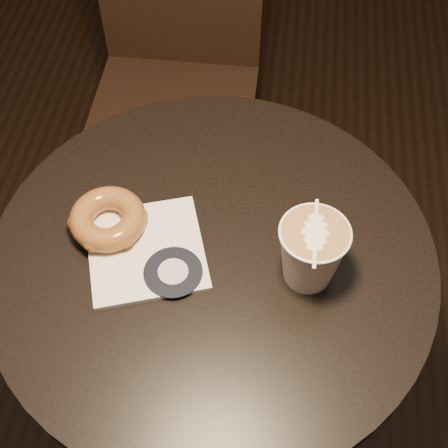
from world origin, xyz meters
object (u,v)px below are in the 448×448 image
object	(u,v)px
pastry_bag	(146,250)
doughnut	(108,219)
chair	(177,50)
latte_cup	(311,254)
cafe_table	(214,311)

from	to	relation	value
pastry_bag	doughnut	bearing A→B (deg)	132.83
chair	latte_cup	bearing A→B (deg)	-65.52
cafe_table	pastry_bag	bearing A→B (deg)	-173.01
cafe_table	doughnut	size ratio (longest dim) A/B	6.21
pastry_bag	latte_cup	size ratio (longest dim) A/B	1.55
cafe_table	pastry_bag	world-z (taller)	pastry_bag
cafe_table	doughnut	distance (m)	0.28
cafe_table	chair	distance (m)	0.71
chair	doughnut	bearing A→B (deg)	-89.06
doughnut	latte_cup	distance (m)	0.32
pastry_bag	latte_cup	xyz separation A→B (m)	(0.25, -0.01, 0.05)
pastry_bag	latte_cup	bearing A→B (deg)	-20.90
chair	latte_cup	xyz separation A→B (m)	(0.33, -0.71, 0.24)
doughnut	cafe_table	bearing A→B (deg)	-7.99
chair	pastry_bag	size ratio (longest dim) A/B	5.77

